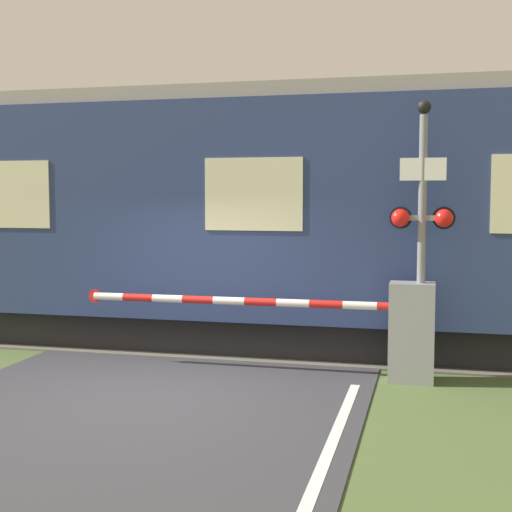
{
  "coord_description": "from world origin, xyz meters",
  "views": [
    {
      "loc": [
        3.33,
        -8.25,
        2.49
      ],
      "look_at": [
        0.8,
        2.05,
        1.61
      ],
      "focal_mm": 50.0,
      "sensor_mm": 36.0,
      "label": 1
    }
  ],
  "objects": [
    {
      "name": "signal_post",
      "position": [
        3.21,
        1.46,
        2.14
      ],
      "size": [
        0.86,
        0.26,
        3.76
      ],
      "color": "gray",
      "rests_on": "ground_plane"
    },
    {
      "name": "ground_plane",
      "position": [
        0.0,
        0.0,
        0.0
      ],
      "size": [
        80.0,
        80.0,
        0.0
      ],
      "primitive_type": "plane",
      "color": "#4C6033"
    },
    {
      "name": "crossing_barrier",
      "position": [
        2.78,
        1.45,
        0.72
      ],
      "size": [
        5.05,
        0.44,
        1.35
      ],
      "color": "gray",
      "rests_on": "ground_plane"
    },
    {
      "name": "train",
      "position": [
        0.77,
        3.55,
        2.15
      ],
      "size": [
        14.85,
        3.15,
        4.2
      ],
      "color": "black",
      "rests_on": "ground_plane"
    },
    {
      "name": "track_bed",
      "position": [
        0.0,
        3.55,
        0.02
      ],
      "size": [
        36.0,
        3.2,
        0.13
      ],
      "color": "#666056",
      "rests_on": "ground_plane"
    }
  ]
}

